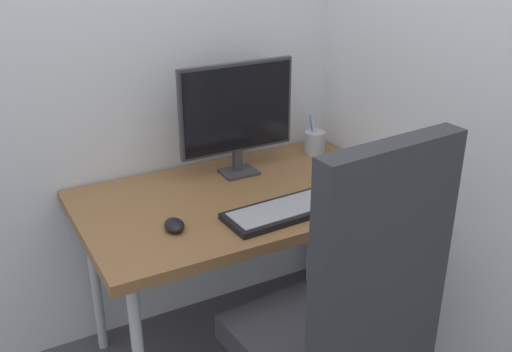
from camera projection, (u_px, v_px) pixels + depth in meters
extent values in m
plane|color=#4C4C51|center=(243.00, 345.00, 2.53)|extent=(8.00, 8.00, 0.00)
cube|color=silver|center=(436.00, 4.00, 2.05)|extent=(0.04, 2.43, 2.80)
cube|color=brown|center=(241.00, 199.00, 2.25)|extent=(1.21, 0.72, 0.04)
cylinder|color=#B2B5BA|center=(389.00, 278.00, 2.40)|extent=(0.04, 0.04, 0.67)
cylinder|color=#B2B5BA|center=(95.00, 279.00, 2.40)|extent=(0.04, 0.04, 0.67)
cylinder|color=#B2B5BA|center=(312.00, 221.00, 2.85)|extent=(0.04, 0.04, 0.67)
cube|color=#2D2D33|center=(318.00, 340.00, 1.89)|extent=(0.52, 0.51, 0.09)
cube|color=#2D2D33|center=(382.00, 269.00, 1.55)|extent=(0.44, 0.10, 0.70)
cube|color=#333338|center=(239.00, 172.00, 2.42)|extent=(0.14, 0.11, 0.01)
cube|color=#333338|center=(237.00, 159.00, 2.41)|extent=(0.04, 0.02, 0.10)
cube|color=#333338|center=(237.00, 108.00, 2.33)|extent=(0.48, 0.02, 0.36)
cube|color=black|center=(238.00, 109.00, 2.31)|extent=(0.46, 0.01, 0.33)
cube|color=black|center=(287.00, 210.00, 2.10)|extent=(0.47, 0.20, 0.02)
cube|color=gray|center=(287.00, 207.00, 2.10)|extent=(0.43, 0.16, 0.00)
ellipsoid|color=black|center=(174.00, 225.00, 1.99)|extent=(0.08, 0.10, 0.03)
cylinder|color=#9EA0A5|center=(315.00, 143.00, 2.61)|extent=(0.09, 0.09, 0.10)
cylinder|color=silver|center=(314.00, 132.00, 2.59)|extent=(0.02, 0.01, 0.10)
cylinder|color=silver|center=(317.00, 131.00, 2.59)|extent=(0.02, 0.01, 0.10)
torus|color=#3FAD59|center=(315.00, 141.00, 2.61)|extent=(0.04, 0.04, 0.01)
cylinder|color=#337FD8|center=(312.00, 131.00, 2.60)|extent=(0.02, 0.02, 0.14)
cube|color=silver|center=(365.00, 179.00, 2.34)|extent=(0.11, 0.24, 0.03)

